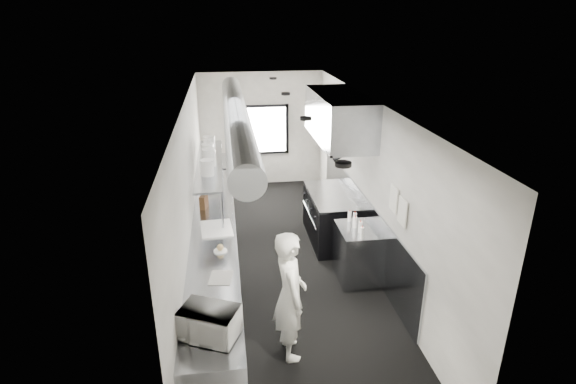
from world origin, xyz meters
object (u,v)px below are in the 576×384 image
object	(u,v)px
exhaust_hood	(339,117)
prep_counter	(215,257)
bottle_station	(358,253)
deli_tub_a	(201,313)
line_cook	(290,295)
microwave	(209,323)
squeeze_bottle_a	(362,233)
small_plate	(220,251)
plate_stack_d	(209,145)
cutting_board	(216,229)
squeeze_bottle_e	(350,216)
plate_stack_c	(208,152)
plate_stack_a	(207,168)
range	(332,217)
squeeze_bottle_b	(360,227)
squeeze_bottle_c	(355,222)
knife_block	(204,202)
squeeze_bottle_d	(355,218)
pass_shelf	(210,164)
plate_stack_b	(209,158)
far_work_table	(216,179)
deli_tub_b	(199,309)

from	to	relation	value
exhaust_hood	prep_counter	distance (m)	3.20
bottle_station	deli_tub_a	size ratio (longest dim) A/B	6.52
line_cook	microwave	bearing A→B (deg)	120.14
deli_tub_a	squeeze_bottle_a	bearing A→B (deg)	33.97
exhaust_hood	small_plate	size ratio (longest dim) A/B	11.21
plate_stack_d	squeeze_bottle_a	world-z (taller)	plate_stack_d
prep_counter	cutting_board	distance (m)	0.47
small_plate	squeeze_bottle_e	world-z (taller)	squeeze_bottle_e
deli_tub_a	small_plate	world-z (taller)	deli_tub_a
plate_stack_c	exhaust_hood	bearing A→B (deg)	-9.90
bottle_station	prep_counter	bearing A→B (deg)	175.03
plate_stack_a	range	bearing A→B (deg)	10.09
squeeze_bottle_b	bottle_station	bearing A→B (deg)	76.43
exhaust_hood	squeeze_bottle_b	xyz separation A→B (m)	(0.02, -1.53, -1.40)
plate_stack_d	squeeze_bottle_c	distance (m)	3.27
line_cook	squeeze_bottle_c	size ratio (longest dim) A/B	9.49
knife_block	squeeze_bottle_d	world-z (taller)	knife_block
plate_stack_c	squeeze_bottle_c	world-z (taller)	plate_stack_c
squeeze_bottle_a	squeeze_bottle_b	xyz separation A→B (m)	(0.04, 0.21, -0.00)
cutting_board	plate_stack_c	bearing A→B (deg)	94.38
exhaust_hood	deli_tub_a	world-z (taller)	exhaust_hood
pass_shelf	squeeze_bottle_c	size ratio (longest dim) A/B	16.54
squeeze_bottle_b	squeeze_bottle_e	size ratio (longest dim) A/B	1.02
cutting_board	exhaust_hood	bearing A→B (deg)	26.60
range	small_plate	distance (m)	2.81
deli_tub_a	squeeze_bottle_b	bearing A→B (deg)	36.89
squeeze_bottle_b	squeeze_bottle_e	distance (m)	0.42
range	microwave	world-z (taller)	microwave
plate_stack_b	squeeze_bottle_a	bearing A→B (deg)	-38.88
microwave	deli_tub_a	distance (m)	0.38
line_cook	plate_stack_a	xyz separation A→B (m)	(-1.01, 2.60, 0.84)
range	squeeze_bottle_c	bearing A→B (deg)	-87.97
small_plate	range	bearing A→B (deg)	41.33
squeeze_bottle_a	squeeze_bottle_b	bearing A→B (deg)	80.26
cutting_board	knife_block	distance (m)	0.91
plate_stack_a	plate_stack_b	size ratio (longest dim) A/B	0.88
knife_block	plate_stack_d	world-z (taller)	plate_stack_d
prep_counter	cutting_board	xyz separation A→B (m)	(0.05, 0.10, 0.46)
plate_stack_b	plate_stack_d	bearing A→B (deg)	90.58
small_plate	pass_shelf	bearing A→B (deg)	93.89
plate_stack_c	pass_shelf	bearing A→B (deg)	-74.42
small_plate	cutting_board	xyz separation A→B (m)	(-0.06, 0.73, 0.00)
far_work_table	knife_block	size ratio (longest dim) A/B	5.11
line_cook	deli_tub_b	world-z (taller)	line_cook
bottle_station	far_work_table	world-z (taller)	same
far_work_table	plate_stack_b	world-z (taller)	plate_stack_b
deli_tub_b	knife_block	bearing A→B (deg)	90.46
exhaust_hood	plate_stack_b	distance (m)	2.39
microwave	cutting_board	distance (m)	2.57
plate_stack_b	plate_stack_d	world-z (taller)	plate_stack_d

